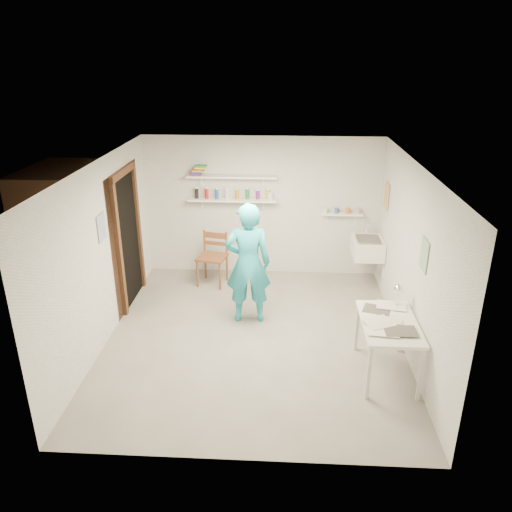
# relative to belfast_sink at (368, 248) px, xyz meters

# --- Properties ---
(floor) EXTENTS (4.00, 4.50, 0.02)m
(floor) POSITION_rel_belfast_sink_xyz_m (-1.75, -1.70, -0.71)
(floor) COLOR slate
(floor) RESTS_ON ground
(ceiling) EXTENTS (4.00, 4.50, 0.02)m
(ceiling) POSITION_rel_belfast_sink_xyz_m (-1.75, -1.70, 1.71)
(ceiling) COLOR silver
(ceiling) RESTS_ON wall_back
(wall_back) EXTENTS (4.00, 0.02, 2.40)m
(wall_back) POSITION_rel_belfast_sink_xyz_m (-1.75, 0.56, 0.50)
(wall_back) COLOR silver
(wall_back) RESTS_ON ground
(wall_front) EXTENTS (4.00, 0.02, 2.40)m
(wall_front) POSITION_rel_belfast_sink_xyz_m (-1.75, -3.96, 0.50)
(wall_front) COLOR silver
(wall_front) RESTS_ON ground
(wall_left) EXTENTS (0.02, 4.50, 2.40)m
(wall_left) POSITION_rel_belfast_sink_xyz_m (-3.76, -1.70, 0.50)
(wall_left) COLOR silver
(wall_left) RESTS_ON ground
(wall_right) EXTENTS (0.02, 4.50, 2.40)m
(wall_right) POSITION_rel_belfast_sink_xyz_m (0.26, -1.70, 0.50)
(wall_right) COLOR silver
(wall_right) RESTS_ON ground
(doorway_recess) EXTENTS (0.02, 0.90, 2.00)m
(doorway_recess) POSITION_rel_belfast_sink_xyz_m (-3.74, -0.65, 0.30)
(doorway_recess) COLOR black
(doorway_recess) RESTS_ON wall_left
(corridor_box) EXTENTS (1.40, 1.50, 2.10)m
(corridor_box) POSITION_rel_belfast_sink_xyz_m (-4.45, -0.65, 0.35)
(corridor_box) COLOR brown
(corridor_box) RESTS_ON ground
(door_lintel) EXTENTS (0.06, 1.05, 0.10)m
(door_lintel) POSITION_rel_belfast_sink_xyz_m (-3.72, -0.65, 1.35)
(door_lintel) COLOR brown
(door_lintel) RESTS_ON wall_left
(door_jamb_near) EXTENTS (0.06, 0.10, 2.00)m
(door_jamb_near) POSITION_rel_belfast_sink_xyz_m (-3.72, -1.15, 0.30)
(door_jamb_near) COLOR brown
(door_jamb_near) RESTS_ON ground
(door_jamb_far) EXTENTS (0.06, 0.10, 2.00)m
(door_jamb_far) POSITION_rel_belfast_sink_xyz_m (-3.72, -0.15, 0.30)
(door_jamb_far) COLOR brown
(door_jamb_far) RESTS_ON ground
(shelf_lower) EXTENTS (1.50, 0.22, 0.03)m
(shelf_lower) POSITION_rel_belfast_sink_xyz_m (-2.25, 0.43, 0.65)
(shelf_lower) COLOR white
(shelf_lower) RESTS_ON wall_back
(shelf_upper) EXTENTS (1.50, 0.22, 0.03)m
(shelf_upper) POSITION_rel_belfast_sink_xyz_m (-2.25, 0.43, 1.05)
(shelf_upper) COLOR white
(shelf_upper) RESTS_ON wall_back
(ledge_shelf) EXTENTS (0.70, 0.14, 0.03)m
(ledge_shelf) POSITION_rel_belfast_sink_xyz_m (-0.40, 0.47, 0.42)
(ledge_shelf) COLOR white
(ledge_shelf) RESTS_ON wall_back
(poster_left) EXTENTS (0.01, 0.28, 0.36)m
(poster_left) POSITION_rel_belfast_sink_xyz_m (-3.74, -1.65, 0.85)
(poster_left) COLOR #334C7F
(poster_left) RESTS_ON wall_left
(poster_right_a) EXTENTS (0.01, 0.34, 0.42)m
(poster_right_a) POSITION_rel_belfast_sink_xyz_m (0.24, 0.10, 0.85)
(poster_right_a) COLOR #995933
(poster_right_a) RESTS_ON wall_right
(poster_right_b) EXTENTS (0.01, 0.30, 0.38)m
(poster_right_b) POSITION_rel_belfast_sink_xyz_m (0.24, -2.25, 0.80)
(poster_right_b) COLOR #3F724C
(poster_right_b) RESTS_ON wall_right
(belfast_sink) EXTENTS (0.48, 0.60, 0.30)m
(belfast_sink) POSITION_rel_belfast_sink_xyz_m (0.00, 0.00, 0.00)
(belfast_sink) COLOR white
(belfast_sink) RESTS_ON wall_right
(man) EXTENTS (0.69, 0.49, 1.78)m
(man) POSITION_rel_belfast_sink_xyz_m (-1.87, -1.20, 0.19)
(man) COLOR #24A3B5
(man) RESTS_ON ground
(wall_clock) EXTENTS (0.32, 0.07, 0.32)m
(wall_clock) POSITION_rel_belfast_sink_xyz_m (-1.85, -0.98, 0.49)
(wall_clock) COLOR beige
(wall_clock) RESTS_ON man
(wooden_chair) EXTENTS (0.54, 0.52, 0.97)m
(wooden_chair) POSITION_rel_belfast_sink_xyz_m (-2.56, -0.02, -0.21)
(wooden_chair) COLOR brown
(wooden_chair) RESTS_ON ground
(work_table) EXTENTS (0.65, 1.08, 0.72)m
(work_table) POSITION_rel_belfast_sink_xyz_m (-0.11, -2.44, -0.34)
(work_table) COLOR silver
(work_table) RESTS_ON ground
(desk_lamp) EXTENTS (0.14, 0.14, 0.14)m
(desk_lamp) POSITION_rel_belfast_sink_xyz_m (0.07, -2.01, 0.24)
(desk_lamp) COLOR white
(desk_lamp) RESTS_ON work_table
(spray_cans) EXTENTS (1.29, 0.06, 0.17)m
(spray_cans) POSITION_rel_belfast_sink_xyz_m (-2.25, 0.43, 0.75)
(spray_cans) COLOR black
(spray_cans) RESTS_ON shelf_lower
(book_stack) EXTENTS (0.28, 0.14, 0.17)m
(book_stack) POSITION_rel_belfast_sink_xyz_m (-2.80, 0.43, 1.15)
(book_stack) COLOR red
(book_stack) RESTS_ON shelf_upper
(ledge_pots) EXTENTS (0.48, 0.07, 0.09)m
(ledge_pots) POSITION_rel_belfast_sink_xyz_m (-0.40, 0.47, 0.48)
(ledge_pots) COLOR silver
(ledge_pots) RESTS_ON ledge_shelf
(papers) EXTENTS (0.30, 0.22, 0.03)m
(papers) POSITION_rel_belfast_sink_xyz_m (-0.11, -2.44, 0.04)
(papers) COLOR silver
(papers) RESTS_ON work_table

